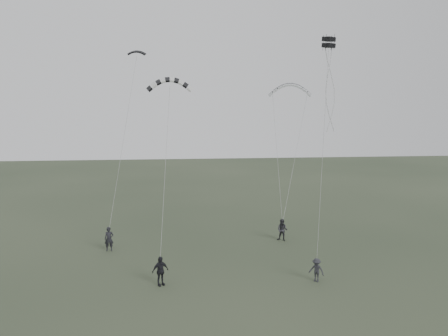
{
  "coord_description": "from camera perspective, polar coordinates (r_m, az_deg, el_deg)",
  "views": [
    {
      "loc": [
        -2.65,
        -29.38,
        11.59
      ],
      "look_at": [
        1.01,
        5.07,
        6.79
      ],
      "focal_mm": 35.0,
      "sensor_mm": 36.0,
      "label": 1
    }
  ],
  "objects": [
    {
      "name": "flyer_left",
      "position": [
        37.17,
        -14.78,
        -8.95
      ],
      "size": [
        0.76,
        0.54,
        1.98
      ],
      "primitive_type": "imported",
      "rotation": [
        0.0,
        0.0,
        0.09
      ],
      "color": "black",
      "rests_on": "ground"
    },
    {
      "name": "ground",
      "position": [
        31.7,
        -0.87,
        -13.56
      ],
      "size": [
        140.0,
        140.0,
        0.0
      ],
      "primitive_type": "plane",
      "color": "#2C3826",
      "rests_on": "ground"
    },
    {
      "name": "kite_striped",
      "position": [
        33.63,
        -7.11,
        11.39
      ],
      "size": [
        3.38,
        1.32,
        1.51
      ],
      "primitive_type": null,
      "rotation": [
        0.38,
        0.0,
        0.02
      ],
      "color": "black",
      "rests_on": "flyer_center"
    },
    {
      "name": "kite_box",
      "position": [
        33.42,
        13.52,
        15.67
      ],
      "size": [
        1.02,
        1.03,
        0.81
      ],
      "primitive_type": null,
      "rotation": [
        0.09,
        0.0,
        0.59
      ],
      "color": "black",
      "rests_on": "flyer_far"
    },
    {
      "name": "flyer_far",
      "position": [
        30.64,
        11.99,
        -12.9
      ],
      "size": [
        1.19,
        1.12,
        1.61
      ],
      "primitive_type": "imported",
      "rotation": [
        0.0,
        0.0,
        -0.67
      ],
      "color": "#26262B",
      "rests_on": "ground"
    },
    {
      "name": "flyer_right",
      "position": [
        38.95,
        7.63,
        -8.02
      ],
      "size": [
        1.18,
        1.1,
        1.93
      ],
      "primitive_type": "imported",
      "rotation": [
        0.0,
        0.0,
        -0.52
      ],
      "color": "#28272D",
      "rests_on": "ground"
    },
    {
      "name": "flyer_center",
      "position": [
        29.66,
        -8.33,
        -13.16
      ],
      "size": [
        1.23,
        0.97,
        1.96
      ],
      "primitive_type": "imported",
      "rotation": [
        0.0,
        0.0,
        0.5
      ],
      "color": "black",
      "rests_on": "ground"
    },
    {
      "name": "kite_pale_large",
      "position": [
        45.15,
        8.61,
        10.69
      ],
      "size": [
        4.47,
        2.36,
        1.88
      ],
      "primitive_type": null,
      "rotation": [
        0.18,
        0.0,
        -0.27
      ],
      "color": "#B4B7BA",
      "rests_on": "flyer_right"
    },
    {
      "name": "kite_dark_small",
      "position": [
        41.25,
        -11.35,
        14.68
      ],
      "size": [
        1.64,
        0.73,
        0.66
      ],
      "primitive_type": null,
      "rotation": [
        0.36,
        0.0,
        -0.06
      ],
      "color": "black",
      "rests_on": "flyer_left"
    }
  ]
}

